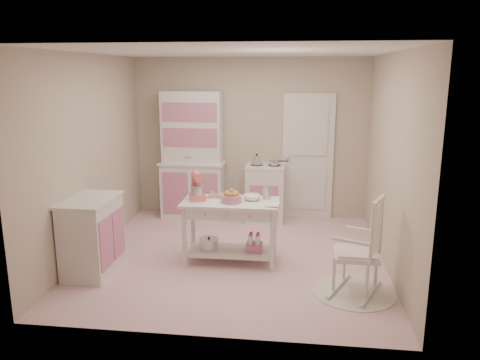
# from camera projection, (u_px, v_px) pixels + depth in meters

# --- Properties ---
(room_shell) EXTENTS (3.84, 3.84, 2.62)m
(room_shell) POSITION_uv_depth(u_px,v_px,m) (234.00, 132.00, 5.75)
(room_shell) COLOR pink
(room_shell) RESTS_ON ground
(door) EXTENTS (0.82, 0.05, 2.04)m
(door) POSITION_uv_depth(u_px,v_px,m) (308.00, 157.00, 7.59)
(door) COLOR white
(door) RESTS_ON ground
(hutch) EXTENTS (1.06, 0.50, 2.08)m
(hutch) POSITION_uv_depth(u_px,v_px,m) (192.00, 155.00, 7.60)
(hutch) COLOR white
(hutch) RESTS_ON ground
(stove) EXTENTS (0.62, 0.57, 0.92)m
(stove) POSITION_uv_depth(u_px,v_px,m) (265.00, 193.00, 7.54)
(stove) COLOR white
(stove) RESTS_ON ground
(base_cabinet) EXTENTS (0.54, 0.84, 0.92)m
(base_cabinet) POSITION_uv_depth(u_px,v_px,m) (92.00, 236.00, 5.57)
(base_cabinet) COLOR white
(base_cabinet) RESTS_ON ground
(lace_rug) EXTENTS (0.92, 0.92, 0.01)m
(lace_rug) POSITION_uv_depth(u_px,v_px,m) (354.00, 292.00, 5.15)
(lace_rug) COLOR white
(lace_rug) RESTS_ON ground
(rocking_chair) EXTENTS (0.73, 0.85, 1.10)m
(rocking_chair) POSITION_uv_depth(u_px,v_px,m) (357.00, 245.00, 5.03)
(rocking_chair) COLOR white
(rocking_chair) RESTS_ON ground
(work_table) EXTENTS (1.20, 0.60, 0.80)m
(work_table) POSITION_uv_depth(u_px,v_px,m) (231.00, 232.00, 5.90)
(work_table) COLOR white
(work_table) RESTS_ON ground
(stand_mixer) EXTENTS (0.29, 0.33, 0.34)m
(stand_mixer) POSITION_uv_depth(u_px,v_px,m) (197.00, 186.00, 5.84)
(stand_mixer) COLOR #F56776
(stand_mixer) RESTS_ON work_table
(cookie_tray) EXTENTS (0.34, 0.24, 0.02)m
(cookie_tray) POSITION_uv_depth(u_px,v_px,m) (221.00, 196.00, 6.00)
(cookie_tray) COLOR silver
(cookie_tray) RESTS_ON work_table
(bread_basket) EXTENTS (0.25, 0.25, 0.09)m
(bread_basket) POSITION_uv_depth(u_px,v_px,m) (231.00, 199.00, 5.75)
(bread_basket) COLOR #C67293
(bread_basket) RESTS_ON work_table
(mixing_bowl) EXTENTS (0.22, 0.22, 0.07)m
(mixing_bowl) POSITION_uv_depth(u_px,v_px,m) (252.00, 197.00, 5.85)
(mixing_bowl) COLOR white
(mixing_bowl) RESTS_ON work_table
(metal_pitcher) EXTENTS (0.10, 0.10, 0.17)m
(metal_pitcher) POSITION_uv_depth(u_px,v_px,m) (267.00, 192.00, 5.89)
(metal_pitcher) COLOR silver
(metal_pitcher) RESTS_ON work_table
(recipe_book) EXTENTS (0.17, 0.22, 0.02)m
(recipe_book) POSITION_uv_depth(u_px,v_px,m) (266.00, 204.00, 5.64)
(recipe_book) COLOR white
(recipe_book) RESTS_ON work_table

